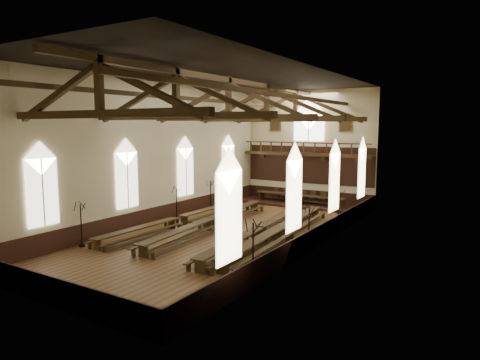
# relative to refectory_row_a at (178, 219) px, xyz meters

# --- Properties ---
(ground) EXTENTS (26.00, 26.00, 0.00)m
(ground) POSITION_rel_refectory_row_a_xyz_m (3.97, 0.29, -0.53)
(ground) COLOR brown
(ground) RESTS_ON ground
(room_walls) EXTENTS (26.00, 26.00, 26.00)m
(room_walls) POSITION_rel_refectory_row_a_xyz_m (3.97, 0.29, 5.93)
(room_walls) COLOR beige
(room_walls) RESTS_ON ground
(wainscot_band) EXTENTS (12.00, 26.00, 1.20)m
(wainscot_band) POSITION_rel_refectory_row_a_xyz_m (3.97, 0.29, 0.07)
(wainscot_band) COLOR black
(wainscot_band) RESTS_ON ground
(side_windows) EXTENTS (11.85, 19.80, 4.50)m
(side_windows) POSITION_rel_refectory_row_a_xyz_m (3.97, 0.29, 3.21)
(side_windows) COLOR white
(side_windows) RESTS_ON room_walls
(end_window) EXTENTS (2.80, 0.12, 3.80)m
(end_window) POSITION_rel_refectory_row_a_xyz_m (3.97, 13.19, 6.69)
(end_window) COLOR white
(end_window) RESTS_ON room_walls
(minstrels_gallery) EXTENTS (11.80, 1.24, 3.70)m
(minstrels_gallery) POSITION_rel_refectory_row_a_xyz_m (3.97, 12.95, 3.38)
(minstrels_gallery) COLOR #3C2913
(minstrels_gallery) RESTS_ON room_walls
(portraits) EXTENTS (7.75, 0.09, 1.45)m
(portraits) POSITION_rel_refectory_row_a_xyz_m (3.97, 13.19, 6.57)
(portraits) COLOR brown
(portraits) RESTS_ON room_walls
(roof_trusses) EXTENTS (11.70, 25.70, 2.80)m
(roof_trusses) POSITION_rel_refectory_row_a_xyz_m (3.97, 0.29, 7.69)
(roof_trusses) COLOR #3C2913
(roof_trusses) RESTS_ON room_walls
(refectory_row_a) EXTENTS (1.62, 14.20, 0.73)m
(refectory_row_a) POSITION_rel_refectory_row_a_xyz_m (0.00, 0.00, 0.00)
(refectory_row_a) COLOR #3C2913
(refectory_row_a) RESTS_ON ground
(refectory_row_b) EXTENTS (2.23, 14.81, 0.78)m
(refectory_row_b) POSITION_rel_refectory_row_a_xyz_m (2.28, 0.63, 0.04)
(refectory_row_b) COLOR #3C2913
(refectory_row_b) RESTS_ON ground
(refectory_row_c) EXTENTS (2.24, 14.65, 0.76)m
(refectory_row_c) POSITION_rel_refectory_row_a_xyz_m (6.23, 0.20, 0.03)
(refectory_row_c) COLOR #3C2913
(refectory_row_c) RESTS_ON ground
(refectory_row_d) EXTENTS (2.18, 14.92, 0.79)m
(refectory_row_d) POSITION_rel_refectory_row_a_xyz_m (7.37, 0.72, 0.05)
(refectory_row_d) COLOR #3C2913
(refectory_row_d) RESTS_ON ground
(dais) EXTENTS (11.40, 3.00, 0.20)m
(dais) POSITION_rel_refectory_row_a_xyz_m (3.85, 11.69, -0.43)
(dais) COLOR black
(dais) RESTS_ON ground
(high_table) EXTENTS (8.25, 1.27, 0.77)m
(high_table) POSITION_rel_refectory_row_a_xyz_m (3.85, 11.69, 0.32)
(high_table) COLOR #3C2913
(high_table) RESTS_ON dais
(high_chairs) EXTENTS (5.90, 0.50, 1.08)m
(high_chairs) POSITION_rel_refectory_row_a_xyz_m (3.85, 12.50, 0.26)
(high_chairs) COLOR #3C2913
(high_chairs) RESTS_ON dais
(candelabrum_left_near) EXTENTS (0.70, 0.81, 2.62)m
(candelabrum_left_near) POSITION_rel_refectory_row_a_xyz_m (-1.58, -6.67, 0.27)
(candelabrum_left_near) COLOR black
(candelabrum_left_near) RESTS_ON ground
(candelabrum_left_mid) EXTENTS (0.74, 0.74, 2.50)m
(candelabrum_left_mid) POSITION_rel_refectory_row_a_xyz_m (-1.58, 1.73, 0.23)
(candelabrum_left_mid) COLOR black
(candelabrum_left_mid) RESTS_ON ground
(candelabrum_left_far) EXTENTS (0.74, 0.75, 2.50)m
(candelabrum_left_far) POSITION_rel_refectory_row_a_xyz_m (-1.58, 6.00, 0.23)
(candelabrum_left_far) COLOR black
(candelabrum_left_far) RESTS_ON ground
(candelabrum_right_near) EXTENTS (0.84, 0.82, 2.81)m
(candelabrum_right_near) POSITION_rel_refectory_row_a_xyz_m (9.52, -6.24, 0.32)
(candelabrum_right_near) COLOR black
(candelabrum_right_near) RESTS_ON ground
(candelabrum_right_mid) EXTENTS (0.68, 0.76, 2.46)m
(candelabrum_right_mid) POSITION_rel_refectory_row_a_xyz_m (9.52, 0.18, 0.22)
(candelabrum_right_mid) COLOR black
(candelabrum_right_mid) RESTS_ON ground
(candelabrum_right_far) EXTENTS (0.72, 0.83, 2.70)m
(candelabrum_right_far) POSITION_rel_refectory_row_a_xyz_m (9.52, 5.23, 0.29)
(candelabrum_right_far) COLOR black
(candelabrum_right_far) RESTS_ON ground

